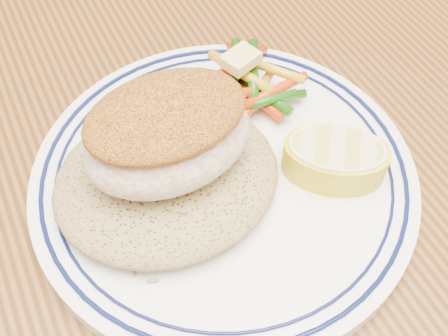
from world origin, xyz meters
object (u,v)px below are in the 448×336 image
rice_pilaf (167,175)px  fish_fillet (167,134)px  dining_table (247,256)px  plate (224,177)px  lemon_wedge (335,158)px  vegetable_pile (244,89)px

rice_pilaf → fish_fillet: 0.04m
dining_table → rice_pilaf: 0.14m
fish_fillet → plate: bearing=-13.2°
fish_fillet → lemon_wedge: size_ratio=1.23×
vegetable_pile → lemon_wedge: size_ratio=1.16×
rice_pilaf → vegetable_pile: (0.08, 0.05, -0.00)m
rice_pilaf → lemon_wedge: (0.11, -0.04, 0.00)m
fish_fillet → vegetable_pile: size_ratio=1.06×
rice_pilaf → vegetable_pile: 0.09m
dining_table → plate: (-0.02, 0.01, 0.11)m
fish_fillet → lemon_wedge: bearing=-21.4°
rice_pilaf → plate: bearing=-7.0°
plate → lemon_wedge: size_ratio=2.96×
fish_fillet → dining_table: bearing=-22.2°
plate → rice_pilaf: (-0.04, 0.00, 0.02)m
vegetable_pile → lemon_wedge: vegetable_pile is taller
dining_table → fish_fillet: (-0.05, 0.02, 0.16)m
dining_table → fish_fillet: fish_fillet is taller
vegetable_pile → fish_fillet: bearing=-149.7°
rice_pilaf → vegetable_pile: bearing=30.4°
dining_table → lemon_wedge: lemon_wedge is taller
plate → lemon_wedge: 0.08m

